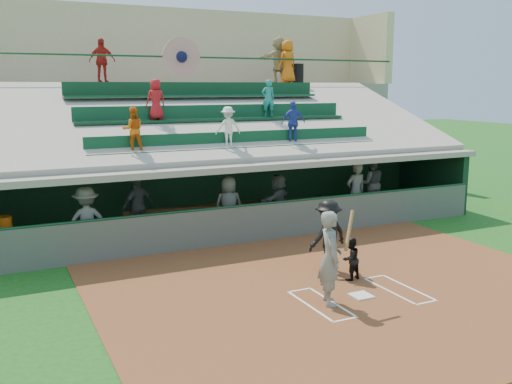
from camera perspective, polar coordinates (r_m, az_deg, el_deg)
name	(u,v)px	position (r m, az deg, el deg)	size (l,w,h in m)	color
ground	(361,297)	(12.77, 10.47, -10.30)	(100.00, 100.00, 0.00)	#154B15
dirt_slab	(348,289)	(13.15, 9.17, -9.59)	(11.00, 9.00, 0.02)	brown
home_plate	(361,296)	(12.76, 10.47, -10.15)	(0.43, 0.43, 0.03)	silver
batters_box_chalk	(361,296)	(12.77, 10.47, -10.20)	(2.65, 1.85, 0.01)	white
dugout_floor	(237,227)	(18.39, -1.95, -3.56)	(16.00, 3.50, 0.04)	gray
concourse_slab	(172,139)	(24.27, -8.41, 5.26)	(20.00, 3.00, 4.60)	gray
grandstand	(196,147)	(21.45, -6.05, 4.51)	(20.40, 10.40, 7.80)	#515651
batter_at_plate	(330,258)	(11.95, 7.44, -6.53)	(0.97, 0.84, 1.98)	#60625D
catcher	(351,259)	(13.60, 9.45, -6.62)	(0.49, 0.38, 1.01)	black
home_umpire	(328,235)	(14.14, 7.21, -4.30)	(1.14, 0.65, 1.76)	black
dugout_bench	(225,211)	(19.62, -3.16, -1.87)	(16.22, 0.49, 0.49)	olive
white_table	(9,245)	(16.28, -23.48, -4.92)	(0.84, 0.63, 0.74)	white
water_cooler	(4,224)	(16.14, -23.89, -2.98)	(0.41, 0.41, 0.41)	orange
dugout_player_a	(87,221)	(15.80, -16.58, -2.82)	(1.20, 0.69, 1.86)	#575A55
dugout_player_b	(138,206)	(17.41, -11.74, -1.38)	(1.09, 0.45, 1.86)	#525550
dugout_player_c	(229,206)	(17.23, -2.75, -1.39)	(0.88, 0.57, 1.80)	#555752
dugout_player_d	(278,200)	(18.36, 2.23, -0.81)	(1.57, 0.50, 1.69)	#555853
dugout_player_e	(356,192)	(19.13, 9.93, -0.03)	(0.73, 0.48, 2.00)	#525550
dugout_player_f	(371,183)	(21.00, 11.43, 0.84)	(0.96, 0.75, 1.98)	#60635D
trash_bin	(297,74)	(26.30, 4.13, 11.72)	(0.59, 0.59, 0.88)	black
concourse_staff_a	(102,61)	(22.98, -15.13, 12.55)	(0.98, 0.41, 1.68)	#A11912
concourse_staff_b	(288,62)	(24.88, 3.17, 12.88)	(0.89, 0.58, 1.82)	#C95B0B
concourse_staff_c	(278,60)	(25.34, 2.26, 13.05)	(1.85, 0.59, 2.00)	tan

